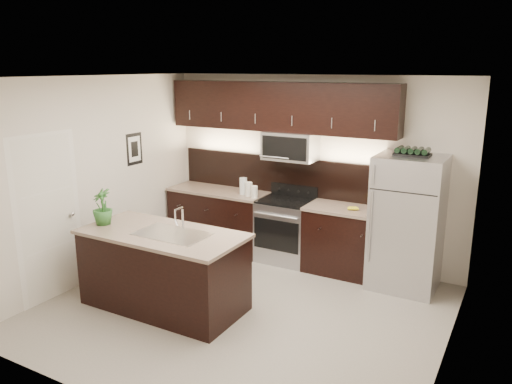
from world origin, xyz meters
TOP-DOWN VIEW (x-y plane):
  - ground at (0.00, 0.00)m, footprint 4.50×4.50m
  - room_walls at (-0.11, -0.04)m, footprint 4.52×4.02m
  - counter_run at (-0.46, 1.69)m, footprint 3.51×0.65m
  - upper_fixtures at (-0.43, 1.84)m, footprint 3.49×0.40m
  - island at (-0.87, -0.35)m, footprint 1.96×0.96m
  - sink_faucet at (-0.72, -0.34)m, footprint 0.84×0.50m
  - refrigerator at (1.50, 1.63)m, footprint 0.84×0.76m
  - wine_rack at (1.50, 1.63)m, footprint 0.43×0.27m
  - plant at (-1.69, -0.46)m, footprint 0.30×0.30m
  - canisters at (-0.85, 1.60)m, footprint 0.35×0.21m
  - french_press at (1.09, 1.64)m, footprint 0.09×0.09m
  - bananas at (0.74, 1.61)m, footprint 0.19×0.17m

SIDE VIEW (x-z plane):
  - ground at x=0.00m, z-range 0.00..0.00m
  - counter_run at x=-0.46m, z-range 0.00..0.94m
  - island at x=-0.87m, z-range 0.00..0.94m
  - refrigerator at x=1.50m, z-range 0.00..1.74m
  - sink_faucet at x=-0.72m, z-range 0.81..1.10m
  - bananas at x=0.74m, z-range 0.94..0.99m
  - french_press at x=1.09m, z-range 0.91..1.17m
  - canisters at x=-0.85m, z-range 0.93..1.18m
  - plant at x=-1.69m, z-range 0.94..1.38m
  - room_walls at x=-0.11m, z-range 0.34..3.05m
  - wine_rack at x=1.50m, z-range 1.74..1.84m
  - upper_fixtures at x=-0.43m, z-range 1.31..2.97m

